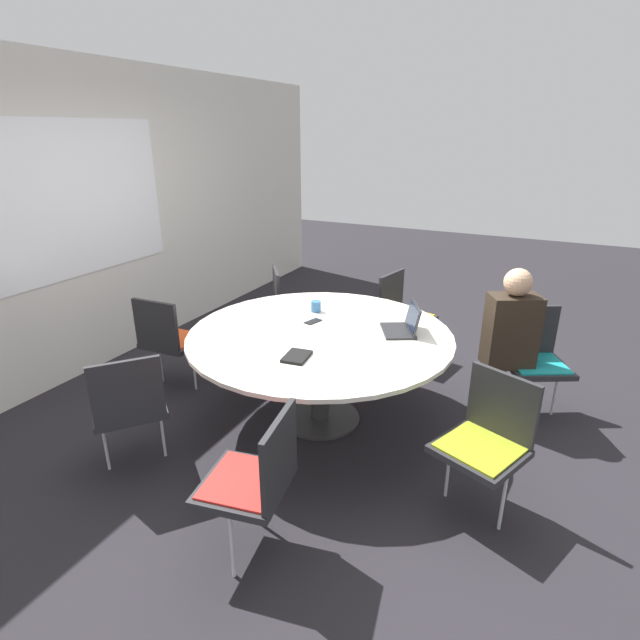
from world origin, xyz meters
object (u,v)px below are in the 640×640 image
at_px(spiral_notebook, 297,356).
at_px(chair_1, 402,310).
at_px(person_0, 511,335).
at_px(chair_0, 534,354).
at_px(chair_2, 290,303).
at_px(chair_5, 256,475).
at_px(chair_4, 129,403).
at_px(chair_3, 168,336).
at_px(handbag, 229,344).
at_px(chair_6, 487,435).
at_px(cell_phone, 313,321).
at_px(coffee_cup, 316,306).
at_px(laptop, 404,325).

bearing_deg(spiral_notebook, chair_1, -5.10).
bearing_deg(person_0, chair_0, -161.05).
bearing_deg(chair_2, chair_5, -10.38).
xyz_separation_m(chair_1, chair_5, (-2.66, -0.09, 0.00)).
relative_size(chair_4, spiral_notebook, 3.70).
distance_m(chair_0, spiral_notebook, 1.89).
xyz_separation_m(chair_3, chair_4, (-0.95, -0.53, 0.00)).
relative_size(chair_1, handbag, 2.34).
bearing_deg(chair_6, chair_0, -74.22).
bearing_deg(chair_0, chair_2, -33.40).
height_order(chair_2, chair_4, same).
relative_size(chair_1, chair_4, 1.00).
bearing_deg(cell_phone, person_0, -71.01).
bearing_deg(chair_5, chair_0, -37.41).
bearing_deg(coffee_cup, handbag, 78.35).
distance_m(chair_2, spiral_notebook, 1.77).
height_order(chair_0, chair_2, same).
distance_m(person_0, coffee_cup, 1.51).
relative_size(chair_0, cell_phone, 5.47).
distance_m(chair_2, person_0, 2.15).
bearing_deg(chair_2, person_0, 43.02).
xyz_separation_m(chair_0, chair_1, (0.50, 1.21, 0.00)).
height_order(chair_5, laptop, laptop).
height_order(chair_0, spiral_notebook, chair_0).
bearing_deg(coffee_cup, laptop, -97.65).
height_order(cell_phone, handbag, cell_phone).
distance_m(chair_1, handbag, 1.71).
xyz_separation_m(chair_6, spiral_notebook, (0.00, 1.22, 0.23)).
height_order(chair_2, coffee_cup, chair_2).
xyz_separation_m(chair_2, spiral_notebook, (-1.50, -0.91, 0.23)).
xyz_separation_m(chair_0, coffee_cup, (-0.44, 1.65, 0.27)).
distance_m(chair_3, chair_6, 2.64).
bearing_deg(chair_6, chair_2, -12.78).
height_order(chair_6, coffee_cup, chair_6).
bearing_deg(chair_3, chair_2, 64.56).
bearing_deg(chair_3, chair_4, -63.48).
relative_size(chair_0, person_0, 0.71).
height_order(chair_3, person_0, person_0).
height_order(chair_5, chair_6, same).
xyz_separation_m(chair_5, handbag, (1.93, 1.59, -0.36)).
bearing_deg(cell_phone, chair_1, -17.04).
distance_m(chair_4, coffee_cup, 1.61).
bearing_deg(chair_1, spiral_notebook, 6.79).
height_order(chair_0, chair_5, same).
distance_m(person_0, laptop, 0.80).
distance_m(chair_4, chair_5, 1.13).
bearing_deg(handbag, chair_0, -85.26).
distance_m(chair_4, person_0, 2.70).
distance_m(chair_0, handbag, 2.75).
height_order(chair_3, cell_phone, chair_3).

